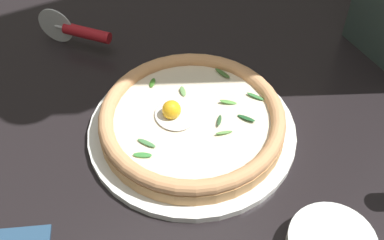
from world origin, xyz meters
name	(u,v)px	position (x,y,z in m)	size (l,w,h in m)	color
ground_plane	(160,135)	(0.00, 0.00, -0.01)	(2.40, 2.40, 0.03)	black
pizza_plate	(192,131)	(-0.04, -0.04, 0.01)	(0.34, 0.34, 0.01)	white
pizza	(192,120)	(-0.04, -0.04, 0.03)	(0.30, 0.30, 0.06)	tan
pizza_cutter	(78,31)	(0.27, 0.01, 0.04)	(0.13, 0.09, 0.07)	silver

